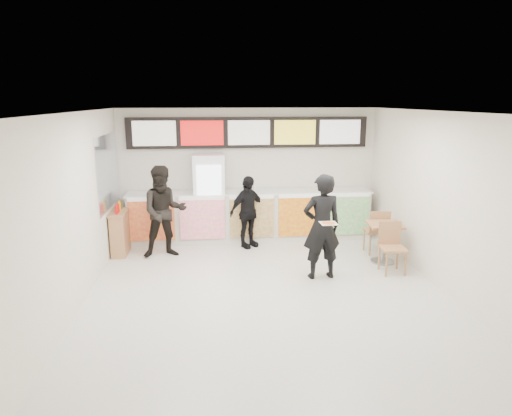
{
  "coord_description": "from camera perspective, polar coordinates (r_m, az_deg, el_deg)",
  "views": [
    {
      "loc": [
        -0.95,
        -7.08,
        3.19
      ],
      "look_at": [
        -0.07,
        1.2,
        1.2
      ],
      "focal_mm": 32.0,
      "sensor_mm": 36.0,
      "label": 1
    }
  ],
  "objects": [
    {
      "name": "service_counter",
      "position": [
        10.54,
        -0.72,
        -0.93
      ],
      "size": [
        5.56,
        0.77,
        1.14
      ],
      "color": "silver",
      "rests_on": "floor"
    },
    {
      "name": "condiment_ledge",
      "position": [
        10.02,
        -16.61,
        -2.92
      ],
      "size": [
        0.33,
        0.81,
        1.08
      ],
      "color": "#A97C4D",
      "rests_on": "floor"
    },
    {
      "name": "wall_left",
      "position": [
        7.56,
        -21.65,
        -0.44
      ],
      "size": [
        0.0,
        7.0,
        7.0
      ],
      "primitive_type": "plane",
      "rotation": [
        1.57,
        0.0,
        1.57
      ],
      "color": "silver",
      "rests_on": "floor"
    },
    {
      "name": "cafe_table",
      "position": [
        9.41,
        15.72,
        -3.33
      ],
      "size": [
        0.7,
        1.66,
        0.95
      ],
      "rotation": [
        0.0,
        0.0,
        -0.09
      ],
      "color": "#A97C4D",
      "rests_on": "floor"
    },
    {
      "name": "wall_right",
      "position": [
        8.28,
        22.58,
        0.62
      ],
      "size": [
        0.0,
        7.0,
        7.0
      ],
      "primitive_type": "plane",
      "rotation": [
        1.57,
        0.0,
        -1.57
      ],
      "color": "silver",
      "rests_on": "floor"
    },
    {
      "name": "customer_mid",
      "position": [
        9.95,
        -1.06,
        -0.49
      ],
      "size": [
        0.99,
        0.84,
        1.59
      ],
      "primitive_type": "imported",
      "rotation": [
        0.0,
        0.0,
        0.59
      ],
      "color": "black",
      "rests_on": "floor"
    },
    {
      "name": "pizza_slice",
      "position": [
        7.79,
        9.06,
        -1.85
      ],
      "size": [
        0.36,
        0.36,
        0.02
      ],
      "color": "beige",
      "rests_on": "customer_main"
    },
    {
      "name": "floor",
      "position": [
        7.82,
        1.45,
        -10.64
      ],
      "size": [
        7.0,
        7.0,
        0.0
      ],
      "primitive_type": "plane",
      "color": "beige",
      "rests_on": "ground"
    },
    {
      "name": "mirror_panel",
      "position": [
        9.85,
        -18.01,
        4.38
      ],
      "size": [
        0.01,
        2.0,
        1.5
      ],
      "primitive_type": "cube",
      "color": "#B2B7BF",
      "rests_on": "wall_left"
    },
    {
      "name": "customer_main",
      "position": [
        8.26,
        8.21,
        -2.34
      ],
      "size": [
        0.75,
        0.53,
        1.92
      ],
      "primitive_type": "imported",
      "rotation": [
        0.0,
        0.0,
        3.24
      ],
      "color": "black",
      "rests_on": "floor"
    },
    {
      "name": "customer_left",
      "position": [
        9.5,
        -11.41,
        -0.47
      ],
      "size": [
        1.03,
        0.87,
        1.9
      ],
      "primitive_type": "imported",
      "rotation": [
        0.0,
        0.0,
        0.17
      ],
      "color": "black",
      "rests_on": "floor"
    },
    {
      "name": "menu_board",
      "position": [
        10.56,
        -0.91,
        9.42
      ],
      "size": [
        5.5,
        0.14,
        0.7
      ],
      "color": "black",
      "rests_on": "wall_back"
    },
    {
      "name": "ceiling",
      "position": [
        7.14,
        1.6,
        11.92
      ],
      "size": [
        7.0,
        7.0,
        0.0
      ],
      "primitive_type": "plane",
      "rotation": [
        3.14,
        0.0,
        0.0
      ],
      "color": "white",
      "rests_on": "wall_back"
    },
    {
      "name": "wall_back",
      "position": [
        10.75,
        -0.93,
        4.4
      ],
      "size": [
        6.0,
        0.0,
        6.0
      ],
      "primitive_type": "plane",
      "rotation": [
        1.57,
        0.0,
        0.0
      ],
      "color": "silver",
      "rests_on": "floor"
    },
    {
      "name": "drinks_fridge",
      "position": [
        10.42,
        -5.86,
        1.24
      ],
      "size": [
        0.7,
        0.67,
        2.0
      ],
      "color": "white",
      "rests_on": "floor"
    }
  ]
}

